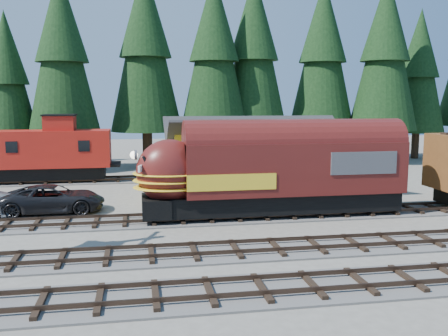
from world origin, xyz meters
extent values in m
plane|color=#6B665B|center=(0.00, 0.00, 0.00)|extent=(120.00, 120.00, 0.00)
cube|color=#38281E|center=(10.00, 4.72, 0.25)|extent=(68.00, 0.08, 0.16)
cube|color=#4C4947|center=(-10.00, 18.00, 0.04)|extent=(32.00, 3.20, 0.08)
cube|color=#38281E|center=(-10.00, 17.28, 0.25)|extent=(32.00, 0.08, 0.16)
cube|color=#38281E|center=(-10.00, 18.72, 0.25)|extent=(32.00, 0.08, 0.16)
cube|color=gold|center=(0.00, 10.50, 1.70)|extent=(12.00, 6.00, 3.40)
cube|color=yellow|center=(0.00, 10.50, 4.12)|extent=(11.88, 3.30, 1.44)
cube|color=white|center=(-6.04, 9.50, 2.20)|extent=(0.06, 2.40, 0.60)
cone|color=black|center=(-19.47, 25.22, 8.43)|extent=(5.14, 5.14, 11.72)
cone|color=black|center=(-14.60, 24.50, 10.52)|extent=(6.42, 6.42, 14.62)
cone|color=black|center=(-7.26, 26.57, 11.26)|extent=(6.87, 6.87, 15.64)
cone|color=black|center=(-0.84, 25.53, 10.86)|extent=(6.62, 6.62, 15.09)
cone|color=black|center=(3.40, 27.03, 11.14)|extent=(6.80, 6.80, 15.49)
cone|color=black|center=(10.80, 27.53, 11.07)|extent=(6.75, 6.75, 15.38)
cone|color=black|center=(16.44, 25.12, 11.09)|extent=(6.77, 6.77, 15.41)
cone|color=black|center=(21.98, 28.00, 9.52)|extent=(5.81, 5.81, 13.23)
cube|color=black|center=(-0.48, 4.00, 0.85)|extent=(13.38, 2.39, 1.03)
cube|color=#551713|center=(0.27, 4.00, 2.77)|extent=(12.20, 2.82, 2.82)
ellipsoid|color=#551713|center=(-6.59, 4.00, 2.68)|extent=(3.57, 2.76, 3.47)
cube|color=#38383A|center=(3.74, 4.00, 3.10)|extent=(3.76, 2.88, 1.22)
sphere|color=white|center=(-8.44, 4.00, 3.62)|extent=(0.41, 0.41, 0.41)
cube|color=black|center=(-15.06, 18.00, 0.80)|extent=(8.49, 2.19, 0.94)
cube|color=#A41911|center=(-15.06, 18.00, 2.69)|extent=(9.43, 2.74, 2.83)
cube|color=#A41911|center=(-14.12, 18.00, 4.67)|extent=(2.26, 2.08, 1.13)
imported|color=black|center=(-13.12, 7.24, 0.80)|extent=(5.85, 2.82, 1.61)
camera|label=1|loc=(-8.29, -22.30, 6.53)|focal=40.00mm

